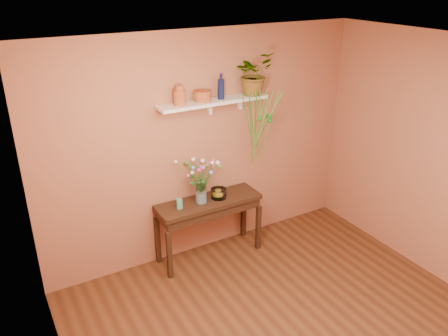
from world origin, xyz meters
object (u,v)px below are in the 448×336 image
spider_plant (254,73)px  sideboard (209,208)px  blue_bottle (221,89)px  glass_bowl (219,194)px  bouquet (201,170)px  glass_vase (201,194)px  terracotta_jug (180,95)px

spider_plant → sideboard: bearing=-172.4°
blue_bottle → glass_bowl: 1.24m
bouquet → sideboard: bearing=6.1°
glass_vase → glass_bowl: size_ratio=1.42×
blue_bottle → sideboard: bearing=-157.2°
terracotta_jug → glass_vase: size_ratio=0.84×
sideboard → glass_bowl: bearing=0.2°
sideboard → terracotta_jug: terracotta_jug is taller
spider_plant → glass_bowl: spider_plant is taller
terracotta_jug → bouquet: 0.89m
glass_bowl → glass_vase: bearing=-178.4°
sideboard → spider_plant: (0.64, 0.09, 1.53)m
terracotta_jug → glass_vase: (0.18, -0.10, -1.17)m
bouquet → terracotta_jug: bearing=149.1°
terracotta_jug → bouquet: size_ratio=0.43×
terracotta_jug → spider_plant: size_ratio=0.46×
sideboard → glass_bowl: 0.21m
spider_plant → glass_bowl: (-0.51, -0.08, -1.36)m
sideboard → glass_bowl: (0.13, 0.00, 0.16)m
blue_bottle → spider_plant: bearing=-1.1°
spider_plant → bouquet: 1.25m
spider_plant → glass_vase: bearing=-173.0°
terracotta_jug → spider_plant: bearing=-0.4°
glass_bowl → terracotta_jug: bearing=167.4°
blue_bottle → glass_vase: bearing=-162.9°
terracotta_jug → blue_bottle: 0.50m
sideboard → spider_plant: size_ratio=2.60×
spider_plant → glass_bowl: size_ratio=2.57×
sideboard → blue_bottle: blue_bottle is taller
spider_plant → glass_vase: 1.50m
terracotta_jug → blue_bottle: bearing=0.2°
terracotta_jug → glass_bowl: size_ratio=1.19×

